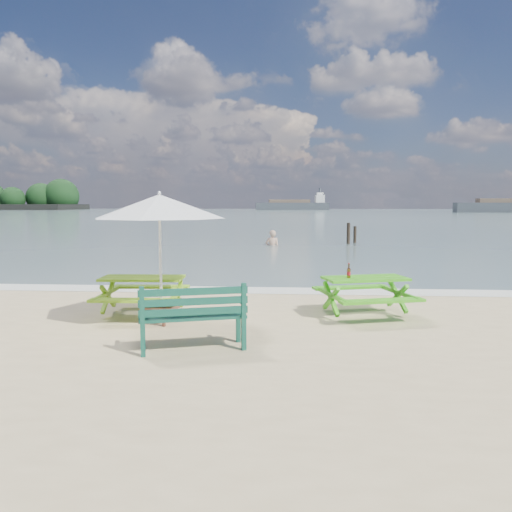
# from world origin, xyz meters

# --- Properties ---
(sea) EXTENTS (300.00, 300.00, 0.00)m
(sea) POSITION_xyz_m (0.00, 85.00, 0.00)
(sea) COLOR slate
(sea) RESTS_ON ground
(foam_strip) EXTENTS (22.00, 0.90, 0.01)m
(foam_strip) POSITION_xyz_m (0.00, 4.60, 0.01)
(foam_strip) COLOR silver
(foam_strip) RESTS_ON ground
(picnic_table_left) EXTENTS (1.57, 1.73, 0.72)m
(picnic_table_left) POSITION_xyz_m (-1.77, 1.87, 0.34)
(picnic_table_left) COLOR #70A318
(picnic_table_left) RESTS_ON ground
(picnic_table_right) EXTENTS (1.91, 2.03, 0.72)m
(picnic_table_right) POSITION_xyz_m (2.34, 2.11, 0.35)
(picnic_table_right) COLOR #3CA218
(picnic_table_right) RESTS_ON ground
(park_bench) EXTENTS (1.58, 0.91, 0.92)m
(park_bench) POSITION_xyz_m (-0.41, -0.21, 0.28)
(park_bench) COLOR #0F4133
(park_bench) RESTS_ON ground
(side_table) EXTENTS (0.59, 0.59, 0.29)m
(side_table) POSITION_xyz_m (-1.26, 1.27, 0.15)
(side_table) COLOR brown
(side_table) RESTS_ON ground
(patio_umbrella) EXTENTS (2.93, 2.93, 2.22)m
(patio_umbrella) POSITION_xyz_m (-1.26, 1.27, 2.02)
(patio_umbrella) COLOR silver
(patio_umbrella) RESTS_ON ground
(beer_bottle) EXTENTS (0.07, 0.07, 0.27)m
(beer_bottle) POSITION_xyz_m (2.02, 2.00, 0.81)
(beer_bottle) COLOR #935215
(beer_bottle) RESTS_ON picnic_table_right
(swimmer) EXTENTS (0.70, 0.47, 1.88)m
(swimmer) POSITION_xyz_m (-0.00, 17.26, -0.19)
(swimmer) COLOR tan
(swimmer) RESTS_ON ground
(mooring_pilings) EXTENTS (0.57, 0.77, 1.27)m
(mooring_pilings) POSITION_xyz_m (3.96, 18.67, 0.40)
(mooring_pilings) COLOR black
(mooring_pilings) RESTS_ON ground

